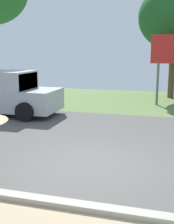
{
  "coord_description": "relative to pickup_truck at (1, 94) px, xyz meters",
  "views": [
    {
      "loc": [
        1.69,
        -6.57,
        2.73
      ],
      "look_at": [
        -0.47,
        1.0,
        1.1
      ],
      "focal_mm": 47.73,
      "sensor_mm": 36.0,
      "label": 1
    }
  ],
  "objects": [
    {
      "name": "ground_plane",
      "position": [
        5.45,
        -1.77,
        -0.92
      ],
      "size": [
        40.0,
        22.0,
        0.2
      ],
      "color": "#565451"
    },
    {
      "name": "pickup_truck",
      "position": [
        0.0,
        0.0,
        0.0
      ],
      "size": [
        5.2,
        2.28,
        1.88
      ],
      "rotation": [
        0.0,
        0.0,
        -0.06
      ],
      "color": "#ADB2BA",
      "rests_on": "ground_plane"
    }
  ]
}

